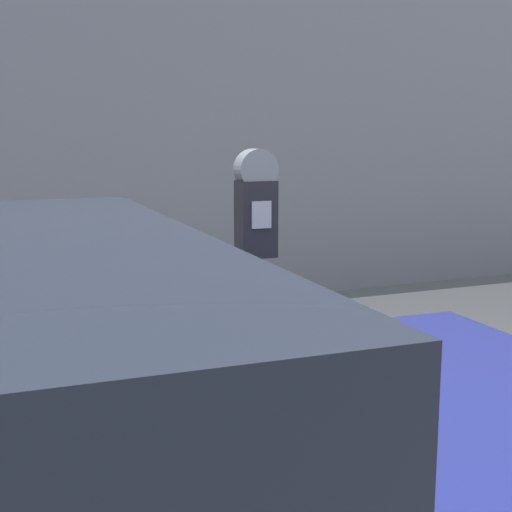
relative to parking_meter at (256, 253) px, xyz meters
The scene contains 2 objects.
sidewalk 1.59m from the parking_meter, 110.75° to the left, with size 24.00×2.80×0.15m.
parking_meter is the anchor object (origin of this frame).
Camera 1 is at (-0.69, -1.71, 1.58)m, focal length 50.00 mm.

